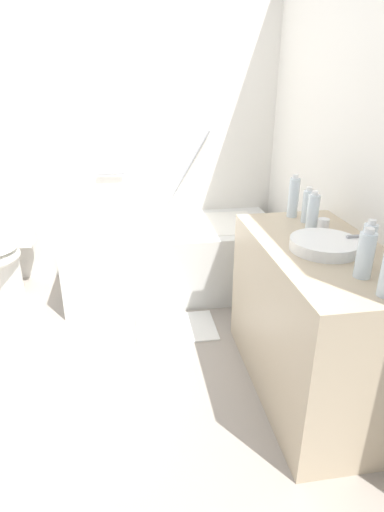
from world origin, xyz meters
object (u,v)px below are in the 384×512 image
at_px(water_bottle_0, 293,197).
at_px(water_bottle_2, 313,212).
at_px(water_bottle_5, 368,246).
at_px(bath_mat, 176,328).
at_px(sink_basin, 325,245).
at_px(sink_faucet, 362,242).
at_px(drinking_glass_0, 323,226).
at_px(bathtub, 173,255).
at_px(water_bottle_1, 365,255).
at_px(water_bottle_3, 308,206).
at_px(toilet, 4,251).

xyz_separation_m(water_bottle_0, water_bottle_2, (0.02, -0.24, -0.02)).
xyz_separation_m(water_bottle_5, bath_mat, (-0.75, 0.94, -0.96)).
xyz_separation_m(sink_basin, sink_faucet, (0.20, 0.00, 0.00)).
relative_size(water_bottle_5, bath_mat, 0.40).
xyz_separation_m(drinking_glass_0, bath_mat, (-0.76, 0.50, -0.90)).
distance_m(bathtub, drinking_glass_0, 1.46).
relative_size(water_bottle_5, drinking_glass_0, 2.66).
bearing_deg(bath_mat, bathtub, 85.28).
relative_size(sink_basin, bath_mat, 0.61).
xyz_separation_m(water_bottle_0, bath_mat, (-0.70, 0.19, -0.98)).
distance_m(water_bottle_5, bath_mat, 1.54).
height_order(bathtub, water_bottle_2, bathtub).
relative_size(water_bottle_1, bath_mat, 0.39).
relative_size(water_bottle_2, water_bottle_5, 0.98).
relative_size(water_bottle_0, water_bottle_3, 1.23).
relative_size(bathtub, water_bottle_1, 7.70).
bearing_deg(bathtub, sink_basin, -65.73).
distance_m(bathtub, sink_faucet, 1.68).
bearing_deg(sink_faucet, water_bottle_1, -119.61).
bearing_deg(toilet, sink_faucet, 58.65).
distance_m(water_bottle_2, bath_mat, 1.28).
bearing_deg(water_bottle_1, water_bottle_3, 85.30).
relative_size(water_bottle_0, water_bottle_2, 1.17).
height_order(water_bottle_1, water_bottle_2, same).
height_order(toilet, water_bottle_3, water_bottle_3).
height_order(sink_faucet, water_bottle_1, water_bottle_1).
bearing_deg(water_bottle_3, toilet, 152.87).
bearing_deg(water_bottle_2, water_bottle_3, 78.82).
bearing_deg(water_bottle_5, water_bottle_1, -125.29).
height_order(water_bottle_1, bath_mat, water_bottle_1).
distance_m(water_bottle_0, water_bottle_2, 0.24).
bearing_deg(water_bottle_0, water_bottle_3, -68.84).
bearing_deg(bath_mat, water_bottle_1, -56.26).
bearing_deg(sink_basin, water_bottle_1, -85.10).
relative_size(sink_basin, water_bottle_0, 1.32).
relative_size(sink_faucet, water_bottle_3, 0.73).
bearing_deg(sink_faucet, water_bottle_0, 106.28).
bearing_deg(water_bottle_3, water_bottle_5, -89.90).
height_order(water_bottle_2, bath_mat, water_bottle_2).
bearing_deg(sink_faucet, bathtub, 120.87).
distance_m(bathtub, toilet, 1.34).
height_order(water_bottle_0, water_bottle_3, water_bottle_0).
distance_m(bathtub, bath_mat, 0.69).
bearing_deg(water_bottle_0, water_bottle_2, -85.66).
height_order(sink_faucet, bath_mat, sink_faucet).
bearing_deg(sink_basin, water_bottle_0, 85.49).
bearing_deg(water_bottle_3, water_bottle_0, 111.16).
bearing_deg(sink_faucet, water_bottle_2, 115.07).
distance_m(bathtub, sink_basin, 1.60).
xyz_separation_m(sink_basin, water_bottle_3, (0.09, 0.42, 0.07)).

